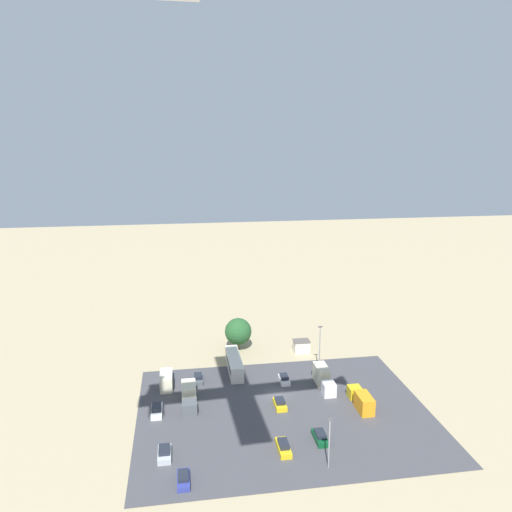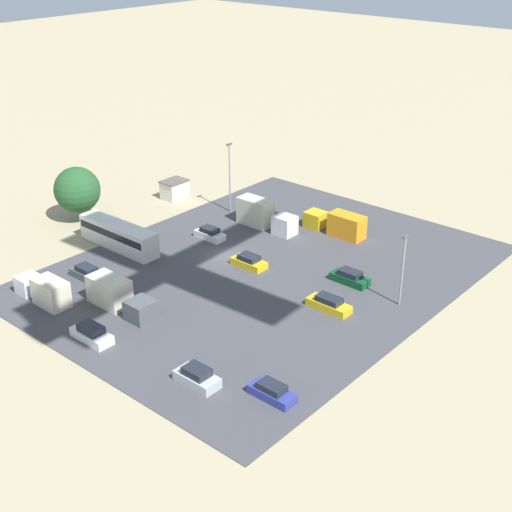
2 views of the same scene
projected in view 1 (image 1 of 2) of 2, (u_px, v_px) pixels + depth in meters
The scene contains 19 objects.
ground_plane at pixel (277, 395), 93.46m from camera, with size 400.00×400.00×0.00m, color tan.
parking_lot_surface at pixel (284, 412), 87.38m from camera, with size 50.78×39.38×0.08m.
shed_building at pixel (301, 346), 112.23m from camera, with size 3.64×2.86×2.66m.
bus at pixel (234, 363), 102.73m from camera, with size 2.62×11.83×3.14m.
parked_car_0 at pixel (284, 379), 98.10m from camera, with size 1.74×4.04×1.48m.
parked_car_1 at pixel (320, 437), 79.10m from camera, with size 1.78×4.44×1.49m.
parked_car_2 at pixel (157, 410), 86.74m from camera, with size 1.90×4.53×1.62m.
parked_car_3 at pixel (183, 479), 69.35m from camera, with size 1.75×4.24×1.40m.
parked_car_4 at pixel (283, 447), 76.53m from camera, with size 1.76×4.78×1.47m.
parked_car_5 at pixel (165, 453), 74.85m from camera, with size 2.00×4.12×1.64m.
parked_car_6 at pixel (198, 379), 98.33m from camera, with size 1.83×4.19×1.47m.
parked_car_7 at pixel (280, 403), 89.13m from camera, with size 1.93×4.21×1.43m.
parked_truck_0 at pixel (323, 378), 96.30m from camera, with size 2.33×8.57×3.55m.
parked_truck_1 at pixel (166, 380), 96.23m from camera, with size 2.34×7.22×2.87m.
parked_truck_2 at pixel (361, 400), 88.83m from camera, with size 2.33×8.34×2.96m.
parked_truck_3 at pixel (189, 396), 90.26m from camera, with size 2.60×8.51×2.97m.
tree_near_shed at pixel (238, 331), 112.79m from camera, with size 6.06×6.06×7.37m.
light_pole_lot_centre at pixel (320, 346), 102.35m from camera, with size 0.90×0.28×9.58m.
light_pole_lot_edge at pixel (329, 441), 71.72m from camera, with size 0.90×0.28×7.87m.
Camera 1 is at (17.10, 83.40, 46.72)m, focal length 35.00 mm.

